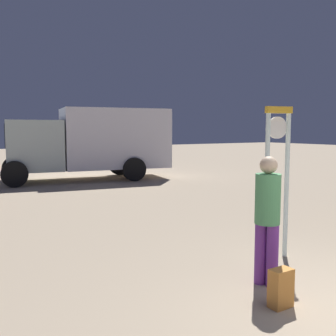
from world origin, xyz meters
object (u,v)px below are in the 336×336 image
Objects in this scene: person_near_clock at (267,214)px; backpack at (280,288)px; box_truck_near at (94,141)px; standing_clock at (277,169)px.

backpack is at bearing -121.53° from person_near_clock.
backpack is at bearing -101.34° from box_truck_near.
backpack is (-0.32, -0.53, -0.71)m from person_near_clock.
box_truck_near is at bearing 84.01° from standing_clock.
person_near_clock is 11.26m from box_truck_near.
person_near_clock is (-0.91, -0.69, -0.46)m from standing_clock.
box_truck_near reaches higher than standing_clock.
person_near_clock is at bearing -100.26° from box_truck_near.
standing_clock is at bearing 37.11° from person_near_clock.
backpack is 11.89m from box_truck_near.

